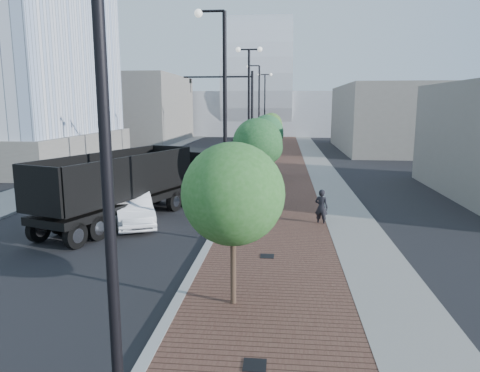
# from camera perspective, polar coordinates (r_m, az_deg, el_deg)

# --- Properties ---
(sidewalk) EXTENTS (7.00, 140.00, 0.12)m
(sidewalk) POSITION_cam_1_polar(r_m,az_deg,el_deg) (47.97, 6.28, 3.64)
(sidewalk) COLOR #4C2D23
(sidewalk) RESTS_ON ground
(concrete_strip) EXTENTS (2.40, 140.00, 0.13)m
(concrete_strip) POSITION_cam_1_polar(r_m,az_deg,el_deg) (48.07, 9.50, 3.58)
(concrete_strip) COLOR slate
(concrete_strip) RESTS_ON ground
(curb) EXTENTS (0.30, 140.00, 0.14)m
(curb) POSITION_cam_1_polar(r_m,az_deg,el_deg) (48.05, 2.09, 3.72)
(curb) COLOR gray
(curb) RESTS_ON ground
(west_sidewalk) EXTENTS (4.00, 140.00, 0.12)m
(west_sidewalk) POSITION_cam_1_polar(r_m,az_deg,el_deg) (50.54, -12.82, 3.79)
(west_sidewalk) COLOR slate
(west_sidewalk) RESTS_ON ground
(dump_truck) EXTENTS (6.69, 13.37, 3.34)m
(dump_truck) POSITION_cam_1_polar(r_m,az_deg,el_deg) (24.83, -9.86, 0.47)
(dump_truck) COLOR black
(dump_truck) RESTS_ON ground
(white_sedan) EXTENTS (3.37, 4.91, 1.53)m
(white_sedan) POSITION_cam_1_polar(r_m,az_deg,el_deg) (21.69, -13.53, -2.83)
(white_sedan) COLOR white
(white_sedan) RESTS_ON ground
(dark_car_mid) EXTENTS (3.85, 5.59, 1.42)m
(dark_car_mid) POSITION_cam_1_polar(r_m,az_deg,el_deg) (38.61, -9.20, 2.93)
(dark_car_mid) COLOR black
(dark_car_mid) RESTS_ON ground
(dark_car_far) EXTENTS (2.08, 4.73, 1.35)m
(dark_car_far) POSITION_cam_1_polar(r_m,az_deg,el_deg) (60.94, -0.18, 5.70)
(dark_car_far) COLOR black
(dark_car_far) RESTS_ON ground
(pedestrian) EXTENTS (0.74, 0.63, 1.73)m
(pedestrian) POSITION_cam_1_polar(r_m,az_deg,el_deg) (21.26, 10.39, -2.71)
(pedestrian) COLOR black
(pedestrian) RESTS_ON ground
(streetlight_0) EXTENTS (1.72, 0.56, 9.28)m
(streetlight_0) POSITION_cam_1_polar(r_m,az_deg,el_deg) (6.16, -16.74, 2.62)
(streetlight_0) COLOR black
(streetlight_0) RESTS_ON ground
(streetlight_1) EXTENTS (1.44, 0.56, 9.21)m
(streetlight_1) POSITION_cam_1_polar(r_m,az_deg,el_deg) (17.86, -2.28, 6.29)
(streetlight_1) COLOR black
(streetlight_1) RESTS_ON ground
(streetlight_2) EXTENTS (1.72, 0.56, 9.28)m
(streetlight_2) POSITION_cam_1_polar(r_m,az_deg,el_deg) (29.74, 1.14, 8.83)
(streetlight_2) COLOR black
(streetlight_2) RESTS_ON ground
(streetlight_3) EXTENTS (1.44, 0.56, 9.21)m
(streetlight_3) POSITION_cam_1_polar(r_m,az_deg,el_deg) (41.73, 2.29, 8.60)
(streetlight_3) COLOR black
(streetlight_3) RESTS_ON ground
(streetlight_4) EXTENTS (1.72, 0.56, 9.28)m
(streetlight_4) POSITION_cam_1_polar(r_m,az_deg,el_deg) (53.70, 3.18, 9.49)
(streetlight_4) COLOR black
(streetlight_4) RESTS_ON ground
(traffic_mast) EXTENTS (5.09, 0.20, 8.00)m
(traffic_mast) POSITION_cam_1_polar(r_m,az_deg,el_deg) (32.81, -0.03, 9.26)
(traffic_mast) COLOR black
(traffic_mast) RESTS_ON ground
(tree_0) EXTENTS (2.80, 2.80, 4.65)m
(tree_0) POSITION_cam_1_polar(r_m,az_deg,el_deg) (11.97, -0.66, -1.04)
(tree_0) COLOR #382619
(tree_0) RESTS_ON ground
(tree_1) EXTENTS (2.56, 2.54, 4.97)m
(tree_1) POSITION_cam_1_polar(r_m,az_deg,el_deg) (22.78, 2.37, 5.51)
(tree_1) COLOR #382619
(tree_1) RESTS_ON ground
(tree_2) EXTENTS (2.59, 2.58, 4.86)m
(tree_2) POSITION_cam_1_polar(r_m,az_deg,el_deg) (34.75, 3.52, 6.96)
(tree_2) COLOR #382619
(tree_2) RESTS_ON ground
(tree_3) EXTENTS (2.28, 2.21, 4.81)m
(tree_3) POSITION_cam_1_polar(r_m,az_deg,el_deg) (46.72, 4.08, 7.97)
(tree_3) COLOR #382619
(tree_3) RESTS_ON ground
(convention_center) EXTENTS (50.00, 30.00, 50.00)m
(convention_center) POSITION_cam_1_polar(r_m,az_deg,el_deg) (92.77, 2.62, 10.57)
(convention_center) COLOR #A7ABB1
(convention_center) RESTS_ON ground
(commercial_block_nw) EXTENTS (14.00, 20.00, 10.00)m
(commercial_block_nw) POSITION_cam_1_polar(r_m,az_deg,el_deg) (71.43, -13.29, 9.58)
(commercial_block_nw) COLOR slate
(commercial_block_nw) RESTS_ON ground
(commercial_block_ne) EXTENTS (12.00, 22.00, 8.00)m
(commercial_block_ne) POSITION_cam_1_polar(r_m,az_deg,el_deg) (59.13, 18.59, 8.25)
(commercial_block_ne) COLOR slate
(commercial_block_ne) RESTS_ON ground
(utility_cover_0) EXTENTS (0.50, 0.50, 0.02)m
(utility_cover_0) POSITION_cam_1_polar(r_m,az_deg,el_deg) (10.24, 1.90, -21.95)
(utility_cover_0) COLOR black
(utility_cover_0) RESTS_ON sidewalk
(utility_cover_1) EXTENTS (0.50, 0.50, 0.02)m
(utility_cover_1) POSITION_cam_1_polar(r_m,az_deg,el_deg) (16.58, 3.50, -8.95)
(utility_cover_1) COLOR black
(utility_cover_1) RESTS_ON sidewalk
(utility_cover_2) EXTENTS (0.50, 0.50, 0.02)m
(utility_cover_2) POSITION_cam_1_polar(r_m,az_deg,el_deg) (27.20, 4.39, -1.29)
(utility_cover_2) COLOR black
(utility_cover_2) RESTS_ON sidewalk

